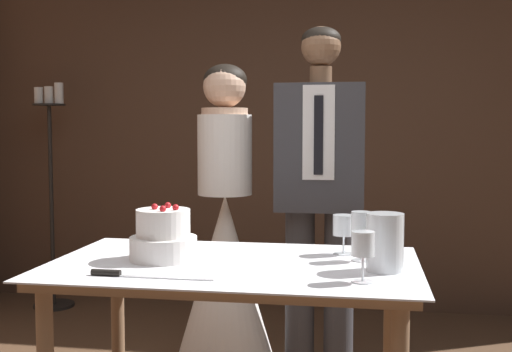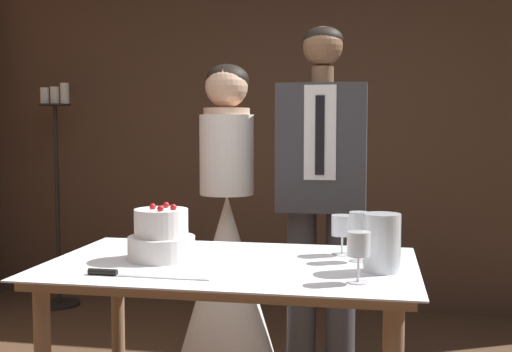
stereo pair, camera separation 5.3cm
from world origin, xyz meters
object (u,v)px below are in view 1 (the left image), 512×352
Objects in this scene: hurricane_candle at (385,244)px; candle_stand at (52,195)px; wine_glass_far at (361,227)px; cake_table at (234,288)px; groom at (320,183)px; cake_knife at (128,275)px; wine_glass_middle at (344,227)px; tiered_cake at (163,237)px; wine_glass_near at (363,247)px; bride at (225,257)px.

hurricane_candle is 0.13× the size of candle_stand.
wine_glass_far is 0.92× the size of hurricane_candle.
candle_stand is at bearing 131.57° from cake_table.
groom is at bearing 105.82° from hurricane_candle.
cake_knife is 0.85m from wine_glass_far.
cake_table is 8.68× the size of wine_glass_middle.
groom reaches higher than wine_glass_middle.
candle_stand reaches higher than hurricane_candle.
tiered_cake is at bearing -162.17° from wine_glass_middle.
groom reaches higher than wine_glass_near.
tiered_cake is 0.16× the size of bride.
tiered_cake is at bearing 84.20° from cake_knife.
wine_glass_middle is 0.09× the size of groom.
groom is (-0.29, 1.02, 0.11)m from hurricane_candle.
wine_glass_far is at bearing -76.46° from groom.
cake_knife reaches higher than cake_table.
wine_glass_far is at bearing -40.00° from candle_stand.
tiered_cake is at bearing -117.81° from groom.
bride is (0.05, 1.25, -0.19)m from cake_knife.
wine_glass_middle is (0.68, 0.49, 0.10)m from cake_knife.
bride is at bearing 128.79° from wine_glass_far.
groom is at bearing 103.54° from wine_glass_far.
cake_knife is (-0.30, -0.27, 0.10)m from cake_table.
wine_glass_far is at bearing 27.48° from cake_knife.
cake_table is at bearing 43.38° from cake_knife.
tiered_cake is 0.16× the size of candle_stand.
wine_glass_far is 2.79m from candle_stand.
wine_glass_middle is at bearing 36.21° from cake_knife.
bride is at bearing -32.72° from candle_stand.
tiered_cake is 0.29m from cake_knife.
bride is 0.90× the size of groom.
tiered_cake reaches higher than wine_glass_near.
bride is (-0.78, 1.02, -0.28)m from hurricane_candle.
candle_stand is (-1.42, 1.89, -0.07)m from tiered_cake.
candle_stand is at bearing 123.15° from cake_knife.
candle_stand is at bearing 140.90° from wine_glass_middle.
groom reaches higher than bride.
wine_glass_near is (0.73, -0.23, 0.03)m from tiered_cake.
wine_glass_middle is (0.65, 0.21, 0.02)m from tiered_cake.
wine_glass_far is at bearing 13.06° from cake_table.
cake_knife is 0.27× the size of candle_stand.
wine_glass_middle reaches higher than cake_table.
cake_table is 0.84× the size of bride.
wine_glass_far is at bearing 7.92° from tiered_cake.
wine_glass_middle is at bearing 17.83° from tiered_cake.
groom is 1.12× the size of candle_stand.
tiered_cake is 1.62× the size of wine_glass_middle.
cake_table is at bearing -104.11° from groom.
bride is (0.02, 0.97, -0.27)m from tiered_cake.
bride is (-0.70, 0.87, -0.31)m from wine_glass_far.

